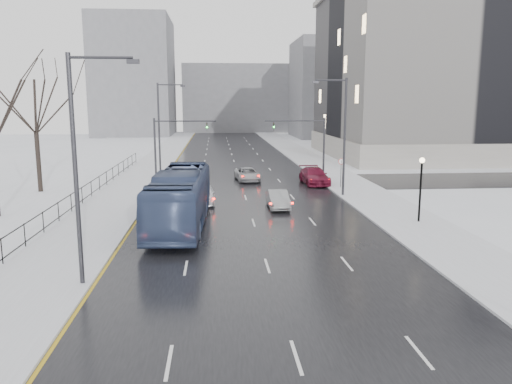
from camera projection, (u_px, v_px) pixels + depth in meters
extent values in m
cube|color=black|center=(236.00, 168.00, 61.91)|extent=(16.00, 150.00, 0.04)
cube|color=black|center=(241.00, 183.00, 50.14)|extent=(130.00, 10.00, 0.04)
cube|color=silver|center=(150.00, 168.00, 61.07)|extent=(5.00, 150.00, 0.16)
cube|color=silver|center=(319.00, 166.00, 62.73)|extent=(5.00, 150.00, 0.16)
cube|color=white|center=(71.00, 169.00, 60.32)|extent=(14.00, 150.00, 0.12)
cube|color=black|center=(48.00, 209.00, 31.20)|extent=(0.04, 70.00, 0.05)
cube|color=black|center=(49.00, 225.00, 31.38)|extent=(0.04, 70.00, 0.05)
cylinder|color=black|center=(49.00, 218.00, 31.31)|extent=(0.06, 0.06, 1.30)
cylinder|color=#2D2D33|center=(345.00, 138.00, 42.07)|extent=(0.20, 0.20, 10.00)
cylinder|color=#2D2D33|center=(331.00, 80.00, 41.11)|extent=(2.60, 0.12, 0.12)
cube|color=#2D2D33|center=(315.00, 82.00, 41.04)|extent=(0.50, 0.25, 0.18)
cylinder|color=#2D2D33|center=(76.00, 174.00, 21.12)|extent=(0.20, 0.20, 10.00)
cylinder|color=#2D2D33|center=(101.00, 58.00, 20.37)|extent=(2.60, 0.12, 0.12)
cube|color=#2D2D33|center=(133.00, 62.00, 20.50)|extent=(0.50, 0.25, 0.18)
cylinder|color=#2D2D33|center=(159.00, 131.00, 52.51)|extent=(0.20, 0.20, 10.00)
cylinder|color=#2D2D33|center=(170.00, 85.00, 51.77)|extent=(2.60, 0.12, 0.12)
cube|color=#2D2D33|center=(183.00, 86.00, 51.89)|extent=(0.50, 0.25, 0.18)
cylinder|color=black|center=(420.00, 192.00, 32.97)|extent=(0.14, 0.14, 4.00)
sphere|color=#FFE5B2|center=(422.00, 160.00, 32.59)|extent=(0.36, 0.36, 0.36)
cylinder|color=#2D2D33|center=(324.00, 150.00, 50.23)|extent=(0.20, 0.20, 6.50)
cylinder|color=#2D2D33|center=(295.00, 121.00, 49.47)|extent=(6.00, 0.12, 0.12)
imported|color=#2D2D33|center=(274.00, 127.00, 49.41)|extent=(0.15, 0.18, 0.90)
sphere|color=#19FF33|center=(274.00, 127.00, 49.26)|extent=(0.16, 0.16, 0.16)
cylinder|color=#2D2D33|center=(155.00, 151.00, 48.90)|extent=(0.20, 0.20, 6.50)
cylinder|color=#2D2D33|center=(185.00, 121.00, 48.61)|extent=(6.00, 0.12, 0.12)
imported|color=#2D2D33|center=(207.00, 127.00, 48.89)|extent=(0.15, 0.18, 0.90)
sphere|color=#19FF33|center=(207.00, 127.00, 48.74)|extent=(0.16, 0.16, 0.16)
cylinder|color=#2D2D33|center=(341.00, 174.00, 46.69)|extent=(0.06, 0.06, 2.50)
cylinder|color=white|center=(341.00, 161.00, 46.49)|extent=(0.60, 0.03, 0.60)
torus|color=#B20C0C|center=(341.00, 161.00, 46.49)|extent=(0.58, 0.06, 0.58)
cube|color=gray|center=(467.00, 75.00, 74.32)|extent=(40.00, 30.00, 24.00)
cube|color=gray|center=(461.00, 145.00, 76.18)|extent=(40.60, 30.60, 3.00)
cube|color=slate|center=(346.00, 89.00, 116.13)|extent=(24.00, 20.00, 22.00)
cube|color=slate|center=(135.00, 77.00, 121.46)|extent=(18.00, 22.00, 28.00)
cube|color=slate|center=(238.00, 99.00, 139.11)|extent=(30.00, 18.00, 18.00)
imported|color=#3A4970|center=(180.00, 198.00, 32.32)|extent=(3.67, 13.28, 3.66)
imported|color=white|center=(203.00, 194.00, 39.80)|extent=(1.85, 4.43, 1.50)
imported|color=gray|center=(278.00, 199.00, 37.98)|extent=(1.52, 4.21, 1.38)
imported|color=#9F9FA4|center=(247.00, 174.00, 51.26)|extent=(2.73, 5.04, 1.34)
imported|color=maroon|center=(314.00, 176.00, 49.18)|extent=(2.52, 5.68, 1.62)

